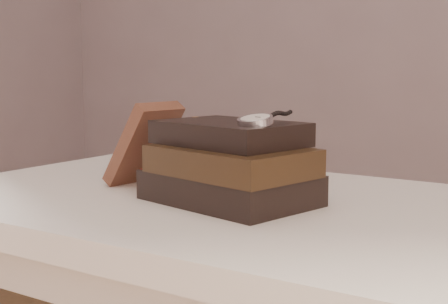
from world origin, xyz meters
The scene contains 5 objects.
table centered at (0.00, 0.35, 0.66)m, with size 1.00×0.60×0.75m.
book_stack centered at (0.01, 0.32, 0.81)m, with size 0.27×0.22×0.12m.
journal centered at (-0.18, 0.35, 0.82)m, with size 0.02×0.10×0.16m, color #44231A.
pocket_watch centered at (0.07, 0.30, 0.88)m, with size 0.06×0.15×0.02m.
eyeglasses centered at (-0.05, 0.42, 0.82)m, with size 0.12×0.13×0.05m.
Camera 1 is at (0.52, -0.47, 0.95)m, focal length 51.41 mm.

